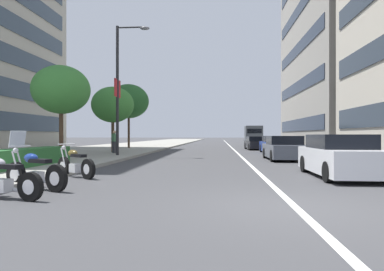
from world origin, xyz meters
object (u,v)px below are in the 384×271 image
(delivery_van_ahead, at_px, (253,135))
(pedestrian_on_plaza, at_px, (114,142))
(motorcycle_nearest_camera, at_px, (1,179))
(car_far_down_avenue, at_px, (340,157))
(street_lamp_with_banners, at_px, (122,78))
(street_tree_near_plaza_corner, at_px, (61,90))
(car_mid_block_traffic, at_px, (275,145))
(car_approaching_light, at_px, (284,149))
(motorcycle_far_end_row, at_px, (75,165))
(street_tree_far_plaza, at_px, (113,105))
(car_lead_in_lane, at_px, (257,143))
(street_tree_by_lamp_post, at_px, (129,101))
(motorcycle_under_tarp, at_px, (34,172))

(delivery_van_ahead, bearing_deg, pedestrian_on_plaza, 152.81)
(pedestrian_on_plaza, bearing_deg, motorcycle_nearest_camera, 58.67)
(car_far_down_avenue, distance_m, street_lamp_with_banners, 14.25)
(car_far_down_avenue, distance_m, street_tree_near_plaza_corner, 14.31)
(motorcycle_nearest_camera, height_order, car_mid_block_traffic, motorcycle_nearest_camera)
(street_tree_near_plaza_corner, bearing_deg, car_far_down_avenue, -116.60)
(car_approaching_light, distance_m, car_mid_block_traffic, 7.39)
(motorcycle_far_end_row, bearing_deg, street_tree_near_plaza_corner, -25.14)
(car_mid_block_traffic, relative_size, street_tree_far_plaza, 0.98)
(motorcycle_far_end_row, xyz_separation_m, delivery_van_ahead, (33.47, -9.10, 0.95))
(car_lead_in_lane, bearing_deg, motorcycle_nearest_camera, 160.13)
(street_tree_far_plaza, xyz_separation_m, street_tree_by_lamp_post, (8.99, 1.20, 1.15))
(car_far_down_avenue, height_order, car_approaching_light, car_far_down_avenue)
(motorcycle_far_end_row, height_order, street_tree_by_lamp_post, street_tree_by_lamp_post)
(car_approaching_light, xyz_separation_m, street_tree_near_plaza_corner, (-1.57, 12.13, 3.20))
(motorcycle_under_tarp, relative_size, street_tree_near_plaza_corner, 0.42)
(motorcycle_nearest_camera, height_order, street_tree_far_plaza, street_tree_far_plaza)
(motorcycle_far_end_row, relative_size, car_lead_in_lane, 0.38)
(motorcycle_under_tarp, xyz_separation_m, car_far_down_avenue, (3.32, -8.66, 0.22))
(car_lead_in_lane, xyz_separation_m, delivery_van_ahead, (10.90, -0.76, 0.75))
(delivery_van_ahead, bearing_deg, car_far_down_avenue, -178.68)
(street_tree_near_plaza_corner, height_order, pedestrian_on_plaza, street_tree_near_plaza_corner)
(motorcycle_far_end_row, xyz_separation_m, car_far_down_avenue, (0.78, -8.68, 0.26))
(motorcycle_far_end_row, distance_m, street_tree_by_lamp_post, 23.34)
(street_lamp_with_banners, xyz_separation_m, street_tree_by_lamp_post, (12.53, 2.89, -0.17))
(motorcycle_under_tarp, xyz_separation_m, street_tree_by_lamp_post, (25.08, 4.22, 4.30))
(street_tree_far_plaza, bearing_deg, motorcycle_far_end_row, -167.53)
(street_tree_far_plaza, bearing_deg, street_tree_by_lamp_post, 7.60)
(motorcycle_under_tarp, height_order, car_approaching_light, motorcycle_under_tarp)
(car_approaching_light, height_order, car_mid_block_traffic, car_approaching_light)
(delivery_van_ahead, relative_size, street_tree_near_plaza_corner, 1.05)
(motorcycle_far_end_row, bearing_deg, car_mid_block_traffic, -83.03)
(motorcycle_nearest_camera, relative_size, car_lead_in_lane, 0.46)
(car_approaching_light, distance_m, street_tree_by_lamp_post, 19.19)
(street_lamp_with_banners, bearing_deg, delivery_van_ahead, -23.93)
(car_lead_in_lane, height_order, street_tree_by_lamp_post, street_tree_by_lamp_post)
(motorcycle_under_tarp, bearing_deg, car_mid_block_traffic, -91.42)
(car_far_down_avenue, relative_size, street_tree_near_plaza_corner, 0.88)
(car_far_down_avenue, height_order, street_tree_near_plaza_corner, street_tree_near_plaza_corner)
(motorcycle_nearest_camera, distance_m, car_lead_in_lane, 27.67)
(motorcycle_far_end_row, xyz_separation_m, street_tree_near_plaza_corner, (7.04, 3.80, 3.42))
(car_mid_block_traffic, bearing_deg, car_far_down_avenue, 178.73)
(motorcycle_under_tarp, distance_m, street_tree_far_plaza, 16.68)
(car_approaching_light, bearing_deg, car_far_down_avenue, -177.52)
(street_tree_near_plaza_corner, xyz_separation_m, street_tree_by_lamp_post, (15.51, 0.40, 0.92))
(motorcycle_under_tarp, distance_m, car_lead_in_lane, 26.45)
(street_lamp_with_banners, distance_m, street_tree_by_lamp_post, 12.86)
(car_far_down_avenue, bearing_deg, street_lamp_with_banners, 47.85)
(motorcycle_under_tarp, relative_size, motorcycle_far_end_row, 1.17)
(delivery_van_ahead, bearing_deg, car_lead_in_lane, 178.07)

